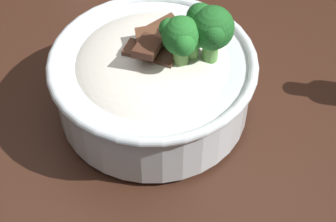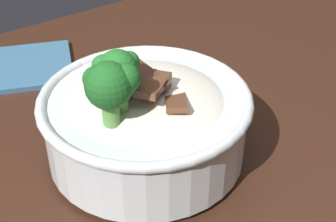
% 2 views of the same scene
% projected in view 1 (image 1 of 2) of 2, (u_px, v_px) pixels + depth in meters
% --- Properties ---
extents(dining_table, '(1.23, 0.78, 0.81)m').
position_uv_depth(dining_table, '(137.00, 191.00, 0.78)').
color(dining_table, '#381E14').
rests_on(dining_table, ground).
extents(rice_bowl, '(0.24, 0.24, 0.16)m').
position_uv_depth(rice_bowl, '(155.00, 76.00, 0.63)').
color(rice_bowl, silver).
rests_on(rice_bowl, dining_table).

